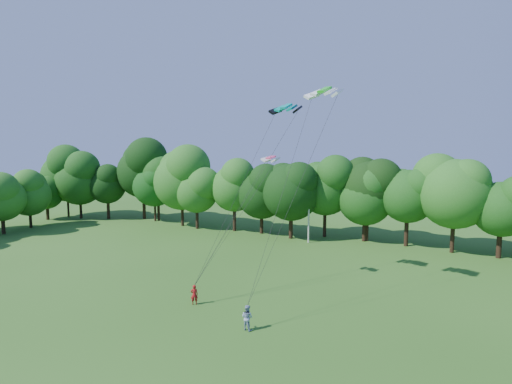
% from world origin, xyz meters
% --- Properties ---
extents(ground, '(160.00, 160.00, 0.00)m').
position_xyz_m(ground, '(0.00, 0.00, 0.00)').
color(ground, '#2B5A18').
rests_on(ground, ground).
extents(utility_pole, '(1.73, 0.47, 8.79)m').
position_xyz_m(utility_pole, '(0.84, 32.33, 4.50)').
color(utility_pole, beige).
rests_on(utility_pole, ground).
extents(kite_flyer_left, '(0.70, 0.62, 1.60)m').
position_xyz_m(kite_flyer_left, '(-1.27, 8.09, 0.80)').
color(kite_flyer_left, '#A31517').
rests_on(kite_flyer_left, ground).
extents(kite_flyer_right, '(0.96, 0.81, 1.73)m').
position_xyz_m(kite_flyer_right, '(4.46, 5.76, 0.86)').
color(kite_flyer_right, '#8A9FC0').
rests_on(kite_flyer_right, ground).
extents(kite_teal, '(3.10, 1.84, 0.63)m').
position_xyz_m(kite_teal, '(3.27, 16.56, 16.07)').
color(kite_teal, '#04958B').
rests_on(kite_teal, ground).
extents(kite_green, '(3.28, 2.21, 0.66)m').
position_xyz_m(kite_green, '(7.27, 14.47, 17.01)').
color(kite_green, green).
rests_on(kite_green, ground).
extents(kite_pink, '(1.87, 1.31, 0.31)m').
position_xyz_m(kite_pink, '(2.29, 15.30, 11.52)').
color(kite_pink, '#F9457B').
rests_on(kite_pink, ground).
extents(tree_back_west, '(8.15, 8.15, 11.85)m').
position_xyz_m(tree_back_west, '(-27.87, 37.06, 7.40)').
color(tree_back_west, black).
rests_on(tree_back_west, ground).
extents(tree_back_center, '(8.13, 8.13, 11.82)m').
position_xyz_m(tree_back_center, '(7.74, 36.39, 7.38)').
color(tree_back_center, black).
rests_on(tree_back_center, ground).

